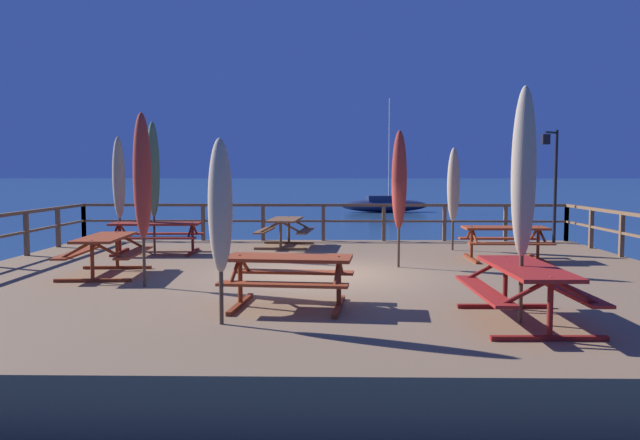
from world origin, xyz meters
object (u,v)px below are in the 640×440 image
at_px(patio_umbrella_tall_mid_left, 119,178).
at_px(patio_umbrella_short_back, 153,170).
at_px(picnic_table_mid_left, 505,236).
at_px(picnic_table_back_right, 285,226).
at_px(picnic_table_front_left, 156,231).
at_px(lamp_post_hooked, 552,169).
at_px(sailboat_distant, 384,205).
at_px(picnic_table_mid_right, 105,247).
at_px(picnic_table_mid_centre, 289,270).
at_px(patio_umbrella_tall_front, 453,185).
at_px(patio_umbrella_tall_mid_right, 220,206).
at_px(patio_umbrella_tall_back_left, 524,173).
at_px(picnic_table_back_left, 526,281).
at_px(patio_umbrella_short_mid, 142,177).
at_px(patio_umbrella_short_front, 399,181).

bearing_deg(patio_umbrella_tall_mid_left, patio_umbrella_short_back, -30.64).
relative_size(picnic_table_mid_left, picnic_table_back_right, 1.00).
bearing_deg(picnic_table_front_left, picnic_table_mid_left, -7.07).
xyz_separation_m(lamp_post_hooked, sailboat_distant, (-2.58, 25.11, -2.27)).
bearing_deg(picnic_table_mid_right, patio_umbrella_short_back, 89.43).
relative_size(picnic_table_mid_centre, patio_umbrella_tall_front, 0.74).
distance_m(patio_umbrella_tall_mid_right, patio_umbrella_tall_back_left, 3.99).
bearing_deg(picnic_table_back_left, patio_umbrella_tall_front, 86.00).
bearing_deg(patio_umbrella_tall_mid_right, picnic_table_mid_centre, 52.31).
xyz_separation_m(picnic_table_mid_centre, picnic_table_back_left, (3.21, -0.91, 0.01)).
distance_m(picnic_table_back_left, patio_umbrella_tall_mid_right, 4.15).
bearing_deg(picnic_table_back_left, picnic_table_front_left, 134.35).
height_order(picnic_table_front_left, lamp_post_hooked, lamp_post_hooked).
distance_m(picnic_table_mid_left, patio_umbrella_tall_mid_right, 8.31).
bearing_deg(lamp_post_hooked, patio_umbrella_tall_mid_right, -128.47).
xyz_separation_m(picnic_table_mid_left, patio_umbrella_tall_back_left, (-1.45, -6.07, 1.43)).
relative_size(picnic_table_back_right, patio_umbrella_tall_mid_right, 0.77).
height_order(picnic_table_back_right, picnic_table_back_left, same).
xyz_separation_m(picnic_table_mid_left, patio_umbrella_tall_mid_right, (-5.42, -6.22, 1.00)).
xyz_separation_m(patio_umbrella_tall_mid_right, lamp_post_hooked, (7.63, 9.60, 0.55)).
height_order(patio_umbrella_tall_back_left, lamp_post_hooked, lamp_post_hooked).
xyz_separation_m(patio_umbrella_short_mid, sailboat_distant, (6.88, 32.01, -2.09)).
bearing_deg(patio_umbrella_tall_back_left, picnic_table_mid_left, 76.53).
bearing_deg(lamp_post_hooked, picnic_table_mid_right, -151.87).
distance_m(picnic_table_back_left, patio_umbrella_short_front, 5.20).
height_order(patio_umbrella_short_front, patio_umbrella_short_mid, patio_umbrella_short_mid).
height_order(picnic_table_back_left, patio_umbrella_tall_mid_right, patio_umbrella_tall_mid_right).
relative_size(patio_umbrella_short_front, patio_umbrella_tall_back_left, 0.92).
distance_m(picnic_table_mid_centre, patio_umbrella_tall_front, 8.02).
xyz_separation_m(picnic_table_back_right, picnic_table_mid_right, (-3.15, -4.76, 0.00)).
distance_m(patio_umbrella_tall_back_left, patio_umbrella_short_mid, 6.33).
bearing_deg(sailboat_distant, picnic_table_front_left, -106.17).
relative_size(picnic_table_mid_centre, patio_umbrella_tall_mid_right, 0.80).
xyz_separation_m(picnic_table_mid_left, sailboat_distant, (-0.37, 28.48, -0.72)).
relative_size(patio_umbrella_tall_back_left, patio_umbrella_short_mid, 1.03).
xyz_separation_m(picnic_table_back_left, sailboat_distant, (1.02, 34.55, -0.73)).
xyz_separation_m(picnic_table_mid_right, patio_umbrella_tall_mid_right, (2.97, -3.93, 1.00)).
distance_m(picnic_table_back_right, patio_umbrella_tall_mid_left, 4.47).
xyz_separation_m(patio_umbrella_short_mid, lamp_post_hooked, (9.46, 6.90, 0.18)).
bearing_deg(patio_umbrella_short_front, picnic_table_mid_right, -169.03).
height_order(picnic_table_mid_right, patio_umbrella_tall_back_left, patio_umbrella_tall_back_left).
relative_size(picnic_table_mid_left, patio_umbrella_tall_mid_left, 0.65).
distance_m(patio_umbrella_tall_mid_left, patio_umbrella_tall_front, 8.59).
bearing_deg(picnic_table_back_right, patio_umbrella_short_mid, -108.60).
distance_m(picnic_table_mid_right, lamp_post_hooked, 12.11).
height_order(picnic_table_mid_centre, picnic_table_mid_right, same).
xyz_separation_m(picnic_table_back_left, lamp_post_hooked, (3.60, 9.44, 1.55)).
bearing_deg(picnic_table_mid_left, patio_umbrella_short_front, -155.62).
bearing_deg(picnic_table_mid_left, patio_umbrella_short_back, 173.32).
bearing_deg(patio_umbrella_tall_back_left, picnic_table_mid_centre, 163.77).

